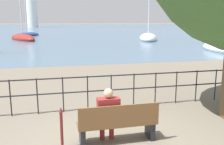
# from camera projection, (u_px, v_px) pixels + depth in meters

# --- Properties ---
(ground_plane) EXTENTS (1000.00, 1000.00, 0.00)m
(ground_plane) POSITION_uv_depth(u_px,v_px,m) (117.00, 141.00, 5.55)
(ground_plane) COLOR #706656
(harbor_water) EXTENTS (600.00, 300.00, 0.01)m
(harbor_water) POSITION_uv_depth(u_px,v_px,m) (55.00, 26.00, 158.27)
(harbor_water) COLOR slate
(harbor_water) RESTS_ON ground_plane
(park_bench) EXTENTS (1.74, 0.45, 0.90)m
(park_bench) POSITION_uv_depth(u_px,v_px,m) (118.00, 124.00, 5.41)
(park_bench) COLOR brown
(park_bench) RESTS_ON ground_plane
(seated_person_left) EXTENTS (0.48, 0.35, 1.23)m
(seated_person_left) POSITION_uv_depth(u_px,v_px,m) (108.00, 113.00, 5.38)
(seated_person_left) COLOR maroon
(seated_person_left) RESTS_ON ground_plane
(promenade_railing) EXTENTS (13.70, 0.04, 1.05)m
(promenade_railing) POSITION_uv_depth(u_px,v_px,m) (100.00, 87.00, 7.45)
(promenade_railing) COLOR black
(promenade_railing) RESTS_ON ground_plane
(closed_umbrella) EXTENTS (0.09, 0.09, 0.92)m
(closed_umbrella) POSITION_uv_depth(u_px,v_px,m) (61.00, 126.00, 5.09)
(closed_umbrella) COLOR maroon
(closed_umbrella) RESTS_ON ground_plane
(sailboat_0) EXTENTS (5.42, 8.75, 8.83)m
(sailboat_0) POSITION_uv_depth(u_px,v_px,m) (23.00, 38.00, 36.86)
(sailboat_0) COLOR maroon
(sailboat_0) RESTS_ON ground_plane
(sailboat_1) EXTENTS (4.79, 7.68, 8.63)m
(sailboat_1) POSITION_uv_depth(u_px,v_px,m) (148.00, 38.00, 36.06)
(sailboat_1) COLOR silver
(sailboat_1) RESTS_ON ground_plane
(sailboat_3) EXTENTS (5.46, 9.16, 7.19)m
(sailboat_3) POSITION_uv_depth(u_px,v_px,m) (27.00, 35.00, 46.71)
(sailboat_3) COLOR navy
(sailboat_3) RESTS_ON ground_plane
(sailboat_4) EXTENTS (3.35, 6.41, 11.37)m
(sailboat_4) POSITION_uv_depth(u_px,v_px,m) (221.00, 48.00, 22.80)
(sailboat_4) COLOR white
(sailboat_4) RESTS_ON ground_plane
(harbor_lighthouse) EXTENTS (5.04, 5.04, 24.66)m
(harbor_lighthouse) POSITION_uv_depth(u_px,v_px,m) (31.00, 3.00, 120.92)
(harbor_lighthouse) COLOR white
(harbor_lighthouse) RESTS_ON ground_plane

